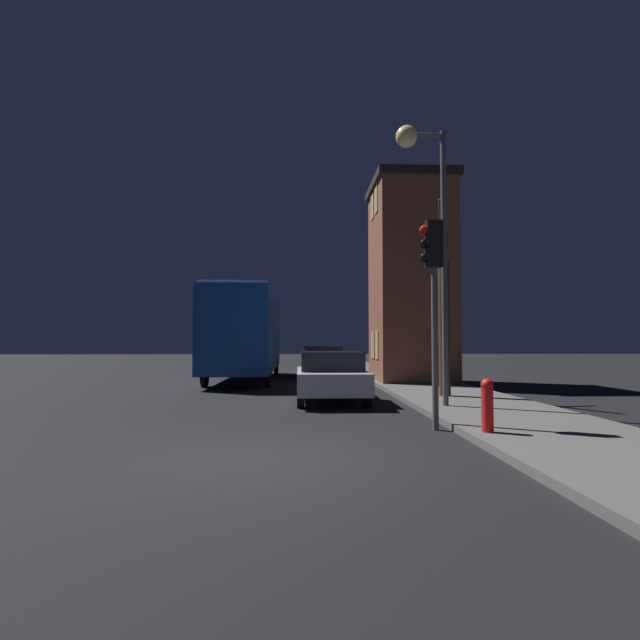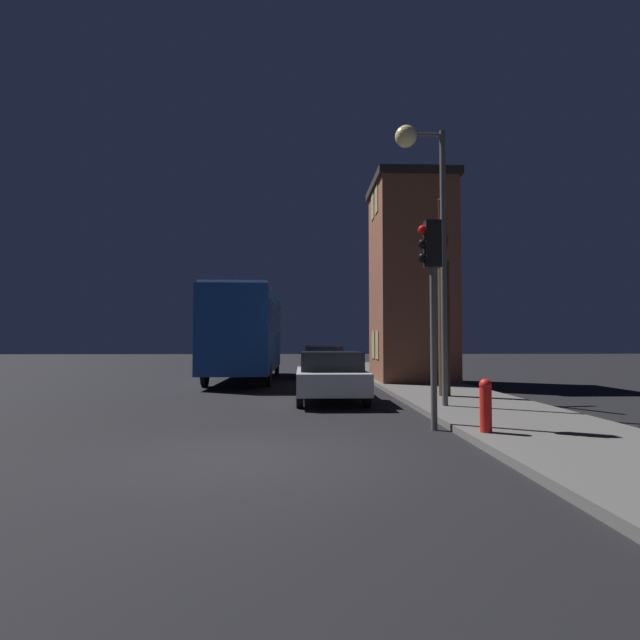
% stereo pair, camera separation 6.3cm
% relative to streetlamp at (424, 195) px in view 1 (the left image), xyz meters
% --- Properties ---
extents(ground_plane, '(120.00, 120.00, 0.00)m').
position_rel_streetlamp_xyz_m(ground_plane, '(-3.68, -4.57, -5.27)').
color(ground_plane, black).
extents(sidewalk, '(3.22, 60.00, 0.13)m').
position_rel_streetlamp_xyz_m(sidewalk, '(1.43, -4.57, -5.20)').
color(sidewalk, '#514F4C').
rests_on(sidewalk, ground).
extents(brick_building, '(3.16, 3.96, 8.09)m').
position_rel_streetlamp_xyz_m(brick_building, '(1.48, 8.05, -1.07)').
color(brick_building, brown).
rests_on(brick_building, sidewalk).
extents(streetlamp, '(1.24, 0.54, 6.83)m').
position_rel_streetlamp_xyz_m(streetlamp, '(0.00, 0.00, 0.00)').
color(streetlamp, '#4C4C4C').
rests_on(streetlamp, sidewalk).
extents(traffic_light, '(0.43, 0.24, 3.99)m').
position_rel_streetlamp_xyz_m(traffic_light, '(-0.49, -2.53, -2.39)').
color(traffic_light, '#4C4C4C').
rests_on(traffic_light, ground).
extents(bare_tree, '(0.66, 1.49, 5.48)m').
position_rel_streetlamp_xyz_m(bare_tree, '(1.10, 2.16, -2.78)').
color(bare_tree, '#382819').
rests_on(bare_tree, sidewalk).
extents(bus, '(2.54, 9.80, 3.79)m').
position_rel_streetlamp_xyz_m(bus, '(-5.35, 9.83, -3.02)').
color(bus, '#194793').
rests_on(bus, ground).
extents(car_near_lane, '(1.86, 4.02, 1.39)m').
position_rel_streetlamp_xyz_m(car_near_lane, '(-2.16, 1.99, -4.53)').
color(car_near_lane, '#B7BABF').
rests_on(car_near_lane, ground).
extents(car_mid_lane, '(1.81, 3.97, 1.46)m').
position_rel_streetlamp_xyz_m(car_mid_lane, '(-1.90, 11.26, -4.50)').
color(car_mid_lane, navy).
rests_on(car_mid_lane, ground).
extents(car_far_lane, '(1.80, 4.75, 1.45)m').
position_rel_streetlamp_xyz_m(car_far_lane, '(-1.93, 20.15, -4.50)').
color(car_far_lane, black).
rests_on(car_far_lane, ground).
extents(fire_hydrant, '(0.21, 0.21, 0.91)m').
position_rel_streetlamp_xyz_m(fire_hydrant, '(0.17, -3.50, -4.66)').
color(fire_hydrant, red).
rests_on(fire_hydrant, sidewalk).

